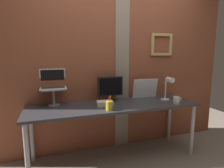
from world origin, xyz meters
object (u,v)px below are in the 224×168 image
(monitor, at_px, (110,88))
(laptop, at_px, (53,83))
(whiteboard_panel, at_px, (145,88))
(coffee_mug, at_px, (177,100))
(desk_lamp, at_px, (168,86))
(pen_cup, at_px, (109,106))

(monitor, bearing_deg, laptop, 174.90)
(laptop, height_order, whiteboard_panel, laptop)
(coffee_mug, bearing_deg, desk_lamp, 98.44)
(laptop, distance_m, coffee_mug, 1.60)
(monitor, bearing_deg, whiteboard_panel, 2.67)
(pen_cup, bearing_deg, whiteboard_panel, 32.31)
(monitor, relative_size, laptop, 1.11)
(pen_cup, height_order, coffee_mug, pen_cup)
(laptop, height_order, desk_lamp, laptop)
(whiteboard_panel, height_order, desk_lamp, desk_lamp)
(desk_lamp, distance_m, pen_cup, 0.92)
(desk_lamp, bearing_deg, coffee_mug, -81.56)
(desk_lamp, xyz_separation_m, coffee_mug, (0.02, -0.16, -0.16))
(monitor, xyz_separation_m, coffee_mug, (0.77, -0.41, -0.14))
(whiteboard_panel, relative_size, desk_lamp, 1.16)
(monitor, bearing_deg, pen_cup, -109.74)
(laptop, xyz_separation_m, whiteboard_panel, (1.29, -0.04, -0.14))
(whiteboard_panel, bearing_deg, coffee_mug, -63.24)
(monitor, xyz_separation_m, pen_cup, (-0.15, -0.42, -0.13))
(laptop, bearing_deg, desk_lamp, -12.04)
(monitor, height_order, laptop, laptop)
(desk_lamp, height_order, coffee_mug, desk_lamp)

